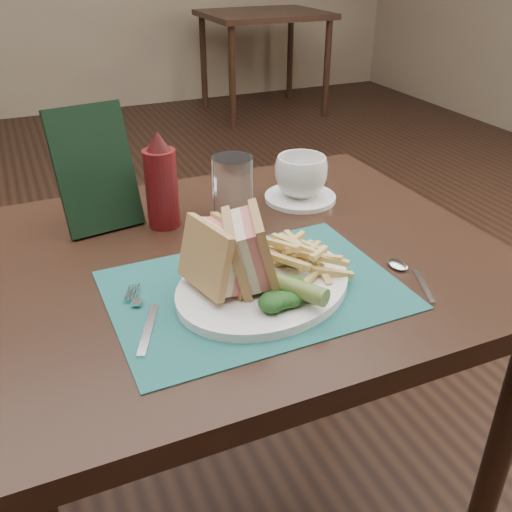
{
  "coord_description": "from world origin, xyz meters",
  "views": [
    {
      "loc": [
        -0.33,
        -1.32,
        1.23
      ],
      "look_at": [
        -0.01,
        -0.6,
        0.8
      ],
      "focal_mm": 40.0,
      "sensor_mm": 36.0,
      "label": 1
    }
  ],
  "objects": [
    {
      "name": "saucer",
      "position": [
        0.2,
        -0.34,
        0.76
      ],
      "size": [
        0.16,
        0.16,
        0.01
      ],
      "primitive_type": "cylinder",
      "rotation": [
        0.0,
        0.0,
        0.06
      ],
      "color": "white",
      "rests_on": "table_main"
    },
    {
      "name": "pickle_spear",
      "position": [
        0.0,
        -0.69,
        0.79
      ],
      "size": [
        0.09,
        0.12,
        0.03
      ],
      "primitive_type": "cylinder",
      "rotation": [
        1.54,
        0.0,
        0.54
      ],
      "color": "#536B28",
      "rests_on": "plate"
    },
    {
      "name": "floor",
      "position": [
        0.0,
        0.0,
        0.0
      ],
      "size": [
        7.0,
        7.0,
        0.0
      ],
      "primitive_type": "plane",
      "color": "black",
      "rests_on": "ground"
    },
    {
      "name": "ketchup_bottle",
      "position": [
        -0.09,
        -0.34,
        0.84
      ],
      "size": [
        0.08,
        0.08,
        0.19
      ],
      "primitive_type": null,
      "rotation": [
        0.0,
        0.0,
        -0.3
      ],
      "color": "#540E10",
      "rests_on": "table_main"
    },
    {
      "name": "placemat",
      "position": [
        -0.03,
        -0.63,
        0.75
      ],
      "size": [
        0.45,
        0.33,
        0.0
      ],
      "primitive_type": "cube",
      "rotation": [
        0.0,
        0.0,
        0.02
      ],
      "color": "#1B5753",
      "rests_on": "table_main"
    },
    {
      "name": "plate",
      "position": [
        -0.01,
        -0.63,
        0.76
      ],
      "size": [
        0.37,
        0.34,
        0.01
      ],
      "primitive_type": null,
      "rotation": [
        0.0,
        0.0,
        0.42
      ],
      "color": "white",
      "rests_on": "placemat"
    },
    {
      "name": "drinking_glass",
      "position": [
        0.04,
        -0.38,
        0.81
      ],
      "size": [
        0.09,
        0.09,
        0.13
      ],
      "primitive_type": "cylinder",
      "rotation": [
        0.0,
        0.0,
        -0.15
      ],
      "color": "white",
      "rests_on": "table_main"
    },
    {
      "name": "kale_garnish",
      "position": [
        -0.01,
        -0.7,
        0.78
      ],
      "size": [
        0.11,
        0.08,
        0.03
      ],
      "primitive_type": null,
      "color": "#163D16",
      "rests_on": "plate"
    },
    {
      "name": "sandwich_half_b",
      "position": [
        -0.05,
        -0.62,
        0.82
      ],
      "size": [
        0.11,
        0.14,
        0.12
      ],
      "primitive_type": null,
      "rotation": [
        0.0,
        -0.24,
        -0.3
      ],
      "color": "tan",
      "rests_on": "plate"
    },
    {
      "name": "sandwich_half_a",
      "position": [
        -0.1,
        -0.63,
        0.82
      ],
      "size": [
        0.1,
        0.13,
        0.11
      ],
      "primitive_type": null,
      "rotation": [
        0.0,
        0.24,
        0.24
      ],
      "color": "tan",
      "rests_on": "plate"
    },
    {
      "name": "coffee_cup",
      "position": [
        0.2,
        -0.34,
        0.8
      ],
      "size": [
        0.14,
        0.14,
        0.09
      ],
      "primitive_type": "imported",
      "rotation": [
        0.0,
        0.0,
        0.36
      ],
      "color": "white",
      "rests_on": "saucer"
    },
    {
      "name": "spoon",
      "position": [
        0.22,
        -0.7,
        0.76
      ],
      "size": [
        0.09,
        0.15,
        0.01
      ],
      "primitive_type": null,
      "rotation": [
        0.0,
        0.0,
        -0.38
      ],
      "color": "silver",
      "rests_on": "table_main"
    },
    {
      "name": "table_bg_right",
      "position": [
        1.58,
        2.91,
        0.38
      ],
      "size": [
        0.9,
        0.75,
        0.75
      ],
      "primitive_type": null,
      "color": "black",
      "rests_on": "ground"
    },
    {
      "name": "table_main",
      "position": [
        0.0,
        -0.5,
        0.38
      ],
      "size": [
        0.9,
        0.75,
        0.75
      ],
      "primitive_type": null,
      "color": "black",
      "rests_on": "ground"
    },
    {
      "name": "fork",
      "position": [
        -0.21,
        -0.64,
        0.76
      ],
      "size": [
        0.1,
        0.17,
        0.01
      ],
      "primitive_type": null,
      "rotation": [
        0.0,
        0.0,
        -0.41
      ],
      "color": "silver",
      "rests_on": "placemat"
    },
    {
      "name": "check_presenter",
      "position": [
        -0.2,
        -0.29,
        0.86
      ],
      "size": [
        0.15,
        0.11,
        0.23
      ],
      "primitive_type": "cube",
      "rotation": [
        -0.31,
        0.0,
        0.16
      ],
      "color": "black",
      "rests_on": "table_main"
    },
    {
      "name": "wall_back",
      "position": [
        0.0,
        3.5,
        0.0
      ],
      "size": [
        6.0,
        0.0,
        6.0
      ],
      "primitive_type": "plane",
      "rotation": [
        1.57,
        0.0,
        0.0
      ],
      "color": "gray",
      "rests_on": "ground"
    },
    {
      "name": "fries_pile",
      "position": [
        0.05,
        -0.62,
        0.79
      ],
      "size": [
        0.18,
        0.2,
        0.05
      ],
      "primitive_type": null,
      "color": "tan",
      "rests_on": "plate"
    }
  ]
}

